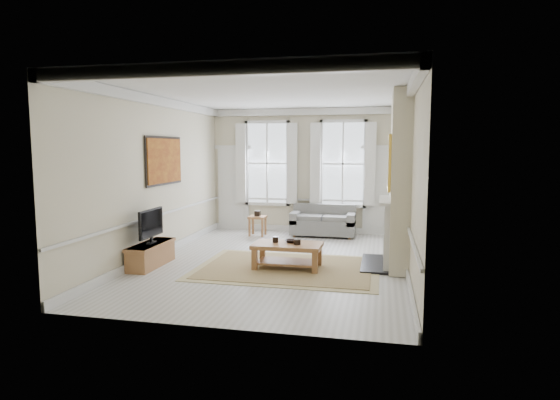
% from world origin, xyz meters
% --- Properties ---
extents(floor, '(7.20, 7.20, 0.00)m').
position_xyz_m(floor, '(0.00, 0.00, 0.00)').
color(floor, '#B7B5AD').
rests_on(floor, ground).
extents(ceiling, '(7.20, 7.20, 0.00)m').
position_xyz_m(ceiling, '(0.00, 0.00, 3.40)').
color(ceiling, white).
rests_on(ceiling, back_wall).
extents(back_wall, '(5.20, 0.00, 5.20)m').
position_xyz_m(back_wall, '(0.00, 3.60, 1.70)').
color(back_wall, beige).
rests_on(back_wall, floor).
extents(left_wall, '(0.00, 7.20, 7.20)m').
position_xyz_m(left_wall, '(-2.60, 0.00, 1.70)').
color(left_wall, beige).
rests_on(left_wall, floor).
extents(right_wall, '(0.00, 7.20, 7.20)m').
position_xyz_m(right_wall, '(2.60, 0.00, 1.70)').
color(right_wall, beige).
rests_on(right_wall, floor).
extents(window_left, '(1.26, 0.20, 2.20)m').
position_xyz_m(window_left, '(-1.05, 3.55, 1.90)').
color(window_left, '#B2BCC6').
rests_on(window_left, back_wall).
extents(window_right, '(1.26, 0.20, 2.20)m').
position_xyz_m(window_right, '(1.05, 3.55, 1.90)').
color(window_right, '#B2BCC6').
rests_on(window_right, back_wall).
extents(door_left, '(0.90, 0.08, 2.30)m').
position_xyz_m(door_left, '(-2.05, 3.56, 1.15)').
color(door_left, silver).
rests_on(door_left, floor).
extents(door_right, '(0.90, 0.08, 2.30)m').
position_xyz_m(door_right, '(2.05, 3.56, 1.15)').
color(door_right, silver).
rests_on(door_right, floor).
extents(painting, '(0.05, 1.66, 1.06)m').
position_xyz_m(painting, '(-2.56, 0.30, 2.05)').
color(painting, '#B1711E').
rests_on(painting, left_wall).
extents(chimney_breast, '(0.35, 1.70, 3.38)m').
position_xyz_m(chimney_breast, '(2.43, 0.20, 1.70)').
color(chimney_breast, beige).
rests_on(chimney_breast, floor).
extents(hearth, '(0.55, 1.50, 0.05)m').
position_xyz_m(hearth, '(2.00, 0.20, 0.03)').
color(hearth, black).
rests_on(hearth, floor).
extents(fireplace, '(0.21, 1.45, 1.33)m').
position_xyz_m(fireplace, '(2.20, 0.20, 0.73)').
color(fireplace, silver).
rests_on(fireplace, floor).
extents(mirror, '(0.06, 1.26, 1.06)m').
position_xyz_m(mirror, '(2.21, 0.20, 2.05)').
color(mirror, gold).
rests_on(mirror, chimney_breast).
extents(sofa, '(1.68, 0.82, 0.82)m').
position_xyz_m(sofa, '(0.59, 3.11, 0.35)').
color(sofa, '#5B5B59').
rests_on(sofa, floor).
extents(side_table, '(0.44, 0.44, 0.52)m').
position_xyz_m(side_table, '(-1.12, 2.74, 0.42)').
color(side_table, brown).
rests_on(side_table, floor).
extents(rug, '(3.50, 2.60, 0.02)m').
position_xyz_m(rug, '(0.33, -0.44, 0.01)').
color(rug, olive).
rests_on(rug, floor).
extents(coffee_table, '(1.32, 0.77, 0.49)m').
position_xyz_m(coffee_table, '(0.33, -0.44, 0.41)').
color(coffee_table, brown).
rests_on(coffee_table, rug).
extents(ceramic_pot_a, '(0.12, 0.12, 0.12)m').
position_xyz_m(ceramic_pot_a, '(0.08, -0.39, 0.55)').
color(ceramic_pot_a, black).
rests_on(ceramic_pot_a, coffee_table).
extents(ceramic_pot_b, '(0.13, 0.13, 0.10)m').
position_xyz_m(ceramic_pot_b, '(0.53, -0.49, 0.54)').
color(ceramic_pot_b, black).
rests_on(ceramic_pot_b, coffee_table).
extents(bowl, '(0.27, 0.27, 0.06)m').
position_xyz_m(bowl, '(0.38, -0.34, 0.52)').
color(bowl, black).
rests_on(bowl, coffee_table).
extents(tv_stand, '(0.41, 1.29, 0.46)m').
position_xyz_m(tv_stand, '(-2.34, -0.84, 0.23)').
color(tv_stand, brown).
rests_on(tv_stand, floor).
extents(tv, '(0.08, 0.90, 0.68)m').
position_xyz_m(tv, '(-2.32, -0.84, 0.85)').
color(tv, black).
rests_on(tv, tv_stand).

